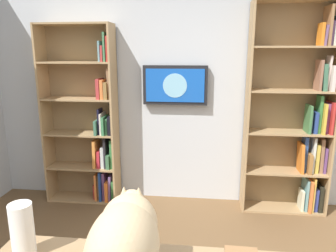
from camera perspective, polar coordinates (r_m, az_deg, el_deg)
name	(u,v)px	position (r m, az deg, el deg)	size (l,w,h in m)	color
wall_back	(182,87)	(3.62, 2.53, 7.05)	(4.52, 0.06, 2.70)	silver
bookshelf_left	(300,116)	(3.64, 22.72, 1.60)	(0.90, 0.28, 2.25)	tan
bookshelf_right	(89,124)	(3.75, -14.06, 0.39)	(0.84, 0.28, 2.04)	tan
wall_mounted_tv	(175,85)	(3.54, 1.31, 7.38)	(0.72, 0.07, 0.44)	black
cat	(125,242)	(1.41, -7.84, -20.09)	(0.30, 0.62, 0.39)	#D1B284
paper_towel_roll	(22,230)	(1.74, -24.86, -16.72)	(0.11, 0.11, 0.27)	white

